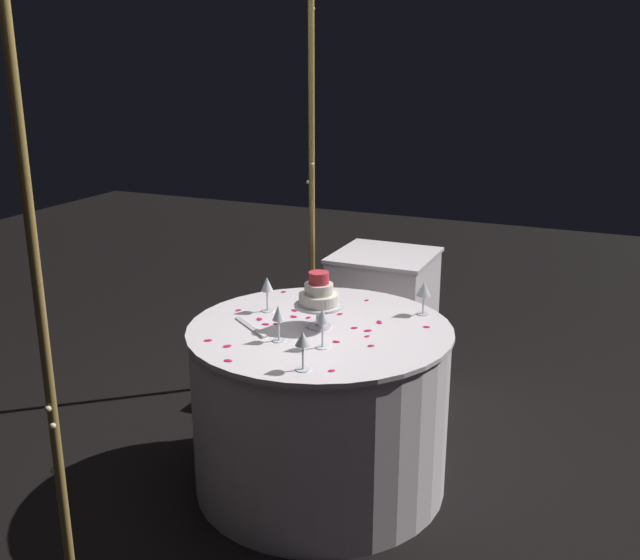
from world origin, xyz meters
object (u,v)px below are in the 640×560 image
object	(u,v)px
main_table	(320,407)
wine_glass_3	(278,315)
decorative_arch	(211,158)
wine_glass_2	(303,341)
wine_glass_1	(267,286)
tiered_cake	(318,296)
wine_glass_0	(323,319)
cake_knife	(253,328)
side_table	(383,320)
wine_glass_4	(424,290)

from	to	relation	value
main_table	wine_glass_3	distance (m)	0.56
main_table	wine_glass_3	xyz separation A→B (m)	(-0.22, 0.10, 0.51)
decorative_arch	wine_glass_2	size ratio (longest dim) A/B	14.73
wine_glass_1	decorative_arch	bearing A→B (deg)	115.33
tiered_cake	wine_glass_0	distance (m)	0.24
wine_glass_0	wine_glass_2	size ratio (longest dim) A/B	1.08
wine_glass_0	wine_glass_2	world-z (taller)	wine_glass_0
wine_glass_3	cake_knife	distance (m)	0.22
decorative_arch	cake_knife	distance (m)	0.78
main_table	wine_glass_2	bearing A→B (deg)	-164.41
tiered_cake	wine_glass_0	bearing A→B (deg)	-152.20
decorative_arch	wine_glass_0	distance (m)	0.90
tiered_cake	wine_glass_0	xyz separation A→B (m)	(-0.21, -0.11, -0.02)
decorative_arch	wine_glass_3	size ratio (longest dim) A/B	14.51
main_table	wine_glass_1	bearing A→B (deg)	72.36
decorative_arch	main_table	bearing A→B (deg)	-89.88
decorative_arch	wine_glass_3	xyz separation A→B (m)	(-0.22, -0.44, -0.61)
cake_knife	side_table	bearing A→B (deg)	-7.57
decorative_arch	cake_knife	xyz separation A→B (m)	(-0.14, -0.27, -0.72)
side_table	cake_knife	world-z (taller)	side_table
side_table	wine_glass_2	world-z (taller)	wine_glass_2
decorative_arch	tiered_cake	distance (m)	0.78
wine_glass_0	wine_glass_1	world-z (taller)	same
tiered_cake	cake_knife	distance (m)	0.33
side_table	cake_knife	bearing A→B (deg)	172.43
decorative_arch	wine_glass_3	world-z (taller)	decorative_arch
side_table	wine_glass_0	distance (m)	1.48
wine_glass_1	wine_glass_4	xyz separation A→B (m)	(0.25, -0.69, -0.01)
decorative_arch	wine_glass_2	world-z (taller)	decorative_arch
wine_glass_0	wine_glass_2	bearing A→B (deg)	-174.97
side_table	wine_glass_2	xyz separation A→B (m)	(-1.61, -0.22, 0.49)
side_table	wine_glass_1	bearing A→B (deg)	168.02
wine_glass_1	wine_glass_4	bearing A→B (deg)	-69.79
cake_knife	main_table	bearing A→B (deg)	-61.61
wine_glass_3	cake_knife	xyz separation A→B (m)	(0.08, 0.17, -0.11)
wine_glass_0	wine_glass_3	distance (m)	0.20
wine_glass_0	wine_glass_4	world-z (taller)	wine_glass_0
decorative_arch	side_table	size ratio (longest dim) A/B	2.76
decorative_arch	main_table	world-z (taller)	decorative_arch
wine_glass_3	wine_glass_4	distance (m)	0.74
main_table	tiered_cake	bearing A→B (deg)	123.32
tiered_cake	wine_glass_2	size ratio (longest dim) A/B	1.64
wine_glass_0	wine_glass_1	distance (m)	0.53
decorative_arch	wine_glass_1	size ratio (longest dim) A/B	13.66
wine_glass_3	main_table	bearing A→B (deg)	-23.77
wine_glass_2	cake_knife	world-z (taller)	wine_glass_2
main_table	wine_glass_4	distance (m)	0.73
wine_glass_0	tiered_cake	bearing A→B (deg)	27.80
main_table	wine_glass_2	distance (m)	0.69
wine_glass_1	cake_knife	size ratio (longest dim) A/B	0.67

